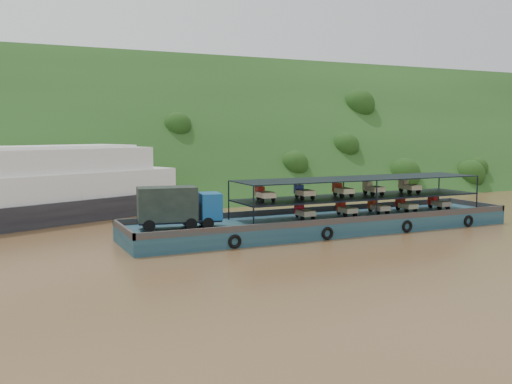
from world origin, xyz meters
name	(u,v)px	position (x,y,z in m)	size (l,w,h in m)	color
ground	(291,231)	(0.00, 0.00, 0.00)	(160.00, 160.00, 0.00)	brown
hillside	(172,192)	(0.00, 36.00, 0.00)	(140.00, 28.00, 28.00)	#193413
cargo_barge	(316,220)	(1.56, -1.53, 1.09)	(35.00, 7.18, 4.54)	#15364B
passenger_ferry	(24,190)	(-20.77, 14.59, 3.14)	(36.40, 22.46, 7.25)	black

